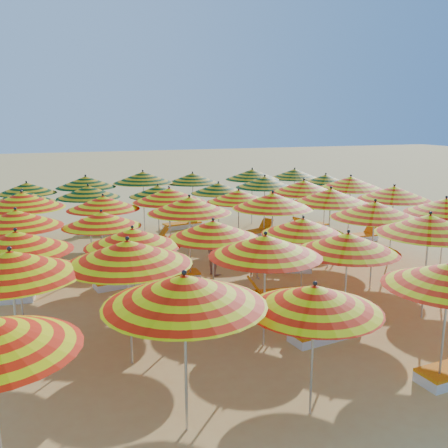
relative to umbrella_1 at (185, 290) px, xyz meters
The scene contains 56 objects.
ground 8.19m from the umbrella_1, 64.41° to the left, with size 120.00×120.00×0.00m, color #E1B864.
umbrella_1 is the anchor object (origin of this frame).
umbrella_2 2.12m from the umbrella_1, ahead, with size 2.65×2.65×2.36m.
umbrella_6 3.52m from the umbrella_1, 136.32° to the left, with size 2.90×2.90×2.67m.
umbrella_7 2.55m from the umbrella_1, 100.08° to the left, with size 2.96×2.96×2.67m.
umbrella_8 3.38m from the umbrella_1, 44.21° to the left, with size 3.18×3.18×2.57m.
umbrella_9 4.98m from the umbrella_1, 27.38° to the left, with size 2.91×2.91×2.47m.
umbrella_10 7.19m from the umbrella_1, 19.52° to the left, with size 2.76×2.76×2.71m.
umbrella_12 5.23m from the umbrella_1, 119.11° to the left, with size 2.44×2.44×2.56m.
umbrella_13 4.56m from the umbrella_1, 90.08° to the left, with size 2.33×2.33×2.43m.
umbrella_14 5.02m from the umbrella_1, 66.32° to the left, with size 2.99×2.99×2.46m.
umbrella_15 6.39m from the umbrella_1, 45.01° to the left, with size 2.27×2.27×2.36m.
umbrella_16 8.34m from the umbrella_1, 34.21° to the left, with size 2.89×2.89×2.65m.
umbrella_17 10.72m from the umbrella_1, 26.72° to the left, with size 3.22×3.22×2.58m.
umbrella_18 7.66m from the umbrella_1, 110.25° to the left, with size 2.90×2.90×2.58m.
umbrella_19 7.27m from the umbrella_1, 93.32° to the left, with size 2.57×2.57×2.37m.
umbrella_20 7.46m from the umbrella_1, 73.35° to the left, with size 2.87×2.87×2.68m.
umbrella_21 8.41m from the umbrella_1, 55.48° to the left, with size 3.21×3.21×2.69m.
umbrella_22 9.79m from the umbrella_1, 45.45° to the left, with size 2.67×2.67×2.72m.
umbrella_23 11.89m from the umbrella_1, 36.94° to the left, with size 3.09×3.09×2.66m.
umbrella_24 9.78m from the umbrella_1, 105.13° to the left, with size 2.63×2.63×2.73m.
umbrella_25 9.40m from the umbrella_1, 90.74° to the left, with size 3.00×3.00×2.49m.
umbrella_26 9.63m from the umbrella_1, 77.53° to the left, with size 3.16×3.16×2.64m.
umbrella_27 10.57m from the umbrella_1, 63.93° to the left, with size 3.00×3.00×2.44m.
umbrella_28 11.68m from the umbrella_1, 52.35° to the left, with size 2.98×2.98×2.71m.
umbrella_29 13.27m from the umbrella_1, 45.50° to the left, with size 2.98×2.98×2.74m.
umbrella_30 12.08m from the umbrella_1, 102.57° to the left, with size 2.40×2.40×2.46m.
umbrella_31 12.10m from the umbrella_1, 91.67° to the left, with size 2.89×2.89×2.49m.
umbrella_32 12.22m from the umbrella_1, 79.33° to the left, with size 2.58×2.58×2.38m.
umbrella_33 12.89m from the umbrella_1, 68.37° to the left, with size 2.38×2.38×2.38m.
umbrella_34 13.66m from the umbrella_1, 60.36° to the left, with size 2.54×2.54×2.58m.
umbrella_35 15.18m from the umbrella_1, 50.81° to the left, with size 2.60×2.60×2.55m.
umbrella_36 14.47m from the umbrella_1, 100.12° to the left, with size 2.73×2.73×2.44m.
umbrella_37 14.32m from the umbrella_1, 91.00° to the left, with size 2.45×2.45×2.59m.
umbrella_38 14.43m from the umbrella_1, 81.53° to the left, with size 3.08×3.08×2.71m.
umbrella_39 15.12m from the umbrella_1, 73.09° to the left, with size 3.15×3.15×2.53m.
umbrella_40 15.90m from the umbrella_1, 63.17° to the left, with size 3.19×3.19×2.64m.
umbrella_41 17.32m from the umbrella_1, 56.68° to the left, with size 2.61×2.61×2.54m.
lounger_3 5.00m from the umbrella_1, 29.25° to the left, with size 1.80×0.82×0.69m.
lounger_4 5.14m from the umbrella_1, 83.85° to the left, with size 1.83×1.14×0.69m.
lounger_5 5.42m from the umbrella_1, 73.38° to the left, with size 1.77×0.72×0.69m.
lounger_6 6.49m from the umbrella_1, 50.06° to the left, with size 1.80×0.82×0.69m.
lounger_7 8.14m from the umbrella_1, 113.73° to the left, with size 1.79×0.80×0.69m.
lounger_8 7.69m from the umbrella_1, 89.37° to the left, with size 1.80×0.85×0.69m.
lounger_9 7.78m from the umbrella_1, 78.09° to the left, with size 1.75×0.62×0.69m.
lounger_10 9.11m from the umbrella_1, 53.35° to the left, with size 1.82×1.25×0.69m.
lounger_11 10.11m from the umbrella_1, 108.04° to the left, with size 1.79×0.77×0.69m.
lounger_12 9.79m from the umbrella_1, 80.50° to the left, with size 1.82×1.24×0.69m.
lounger_13 14.02m from the umbrella_1, 44.35° to the left, with size 1.73×0.58×0.69m.
lounger_14 12.27m from the umbrella_1, 81.61° to the left, with size 1.77×0.69×0.69m.
lounger_15 13.47m from the umbrella_1, 61.92° to the left, with size 1.83×1.09×0.69m.
lounger_16 15.09m from the umbrella_1, 52.94° to the left, with size 1.83×1.07×0.69m.
lounger_17 14.60m from the umbrella_1, 89.00° to the left, with size 1.82×0.99×0.69m.
lounger_18 15.05m from the umbrella_1, 74.83° to the left, with size 1.81×0.87×0.69m.
beachgoer_a 7.94m from the umbrella_1, 58.47° to the left, with size 0.48×0.32×1.32m, color tan.
beachgoer_b 8.30m from the umbrella_1, 67.85° to the left, with size 0.62×0.48×1.27m, color tan.
Camera 1 is at (-5.26, -13.99, 4.93)m, focal length 40.00 mm.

